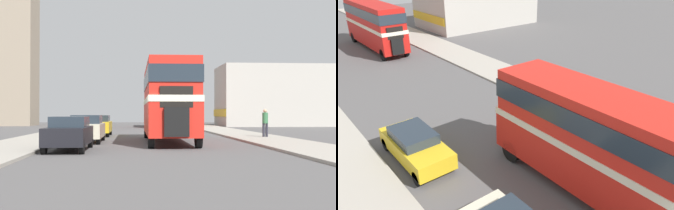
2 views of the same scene
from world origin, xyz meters
TOP-DOWN VIEW (x-y plane):
  - ground_plane at (0.00, 0.00)m, footprint 120.00×120.00m
  - sidewalk_right at (6.75, 0.00)m, footprint 3.50×120.00m
  - sidewalk_left at (-6.75, 0.00)m, footprint 3.50×120.00m
  - double_decker_bus at (0.77, 4.04)m, footprint 2.50×10.94m
  - bus_distant at (1.85, 31.68)m, footprint 2.40×10.47m
  - car_parked_near at (-3.90, -1.47)m, footprint 1.68×4.41m
  - car_parked_mid at (-3.73, 4.15)m, footprint 1.76×4.30m
  - car_parked_far at (-3.68, 11.33)m, footprint 1.79×4.31m
  - pedestrian_walking at (7.17, 7.18)m, footprint 0.36×0.36m
  - shop_building_block at (16.46, 35.42)m, footprint 14.18×8.19m

SIDE VIEW (x-z plane):
  - ground_plane at x=0.00m, z-range 0.00..0.00m
  - sidewalk_right at x=6.75m, z-range 0.00..0.12m
  - sidewalk_left at x=-6.75m, z-range 0.00..0.12m
  - car_parked_far at x=-3.68m, z-range 0.03..1.50m
  - car_parked_near at x=-3.90m, z-range 0.03..1.50m
  - car_parked_mid at x=-3.73m, z-range 0.02..1.54m
  - pedestrian_walking at x=7.17m, z-range 0.23..2.00m
  - double_decker_bus at x=0.77m, z-range 0.40..4.63m
  - bus_distant at x=1.85m, z-range 0.41..4.83m
  - shop_building_block at x=16.46m, z-range 0.00..7.45m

